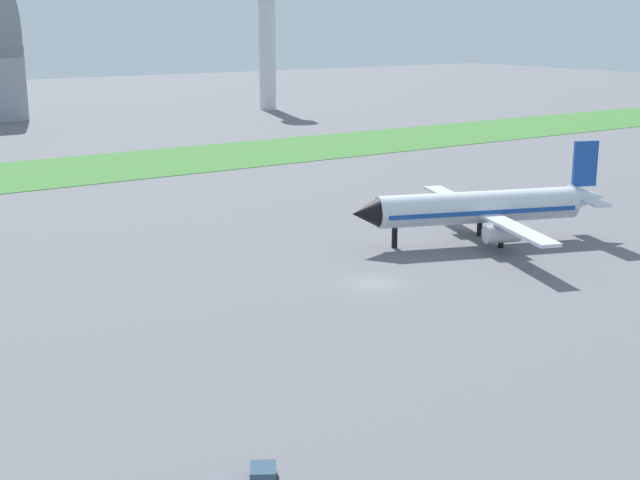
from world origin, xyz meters
TOP-DOWN VIEW (x-y plane):
  - ground_plane at (0.00, 0.00)m, footprint 600.00×600.00m
  - grass_taxiway_strip at (0.00, 76.44)m, footprint 360.00×28.00m
  - airplane_midfield_jet at (19.09, 5.58)m, footprint 28.83×29.06m
  - control_tower at (74.27, 143.13)m, footprint 8.00×8.00m

SIDE VIEW (x-z plane):
  - ground_plane at x=0.00m, z-range 0.00..0.00m
  - grass_taxiway_strip at x=0.00m, z-range 0.00..0.08m
  - airplane_midfield_jet at x=19.09m, z-range -1.49..9.18m
  - control_tower at x=74.27m, z-range 3.21..37.36m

